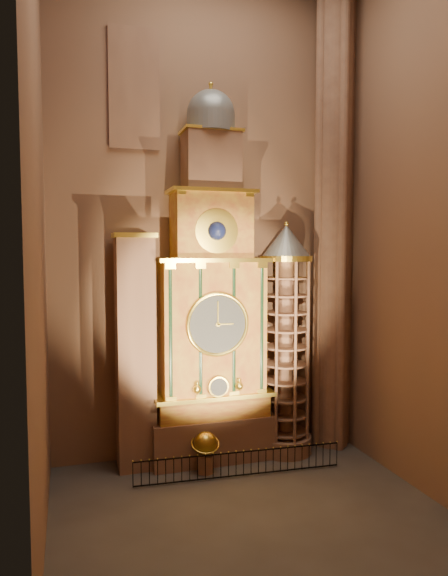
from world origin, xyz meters
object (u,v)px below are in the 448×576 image
object	(u,v)px
astronomical_clock	(211,313)
portrait_tower	(135,351)
iron_railing	(240,464)
stair_turret	(285,341)
celestial_globe	(205,448)

from	to	relation	value
astronomical_clock	portrait_tower	bearing A→B (deg)	179.71
astronomical_clock	iron_railing	size ratio (longest dim) A/B	1.90
stair_turret	astronomical_clock	bearing A→B (deg)	175.70
stair_turret	celestial_globe	distance (m)	6.04
portrait_tower	stair_turret	size ratio (longest dim) A/B	0.94
portrait_tower	iron_railing	world-z (taller)	portrait_tower
stair_turret	iron_railing	size ratio (longest dim) A/B	1.23
stair_turret	celestial_globe	bearing A→B (deg)	-164.57
astronomical_clock	celestial_globe	bearing A→B (deg)	-115.58
iron_railing	celestial_globe	bearing A→B (deg)	145.88
celestial_globe	portrait_tower	bearing A→B (deg)	152.22
astronomical_clock	stair_turret	size ratio (longest dim) A/B	1.55
portrait_tower	iron_railing	size ratio (longest dim) A/B	1.16
portrait_tower	celestial_globe	size ratio (longest dim) A/B	5.74
celestial_globe	iron_railing	bearing A→B (deg)	-34.12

